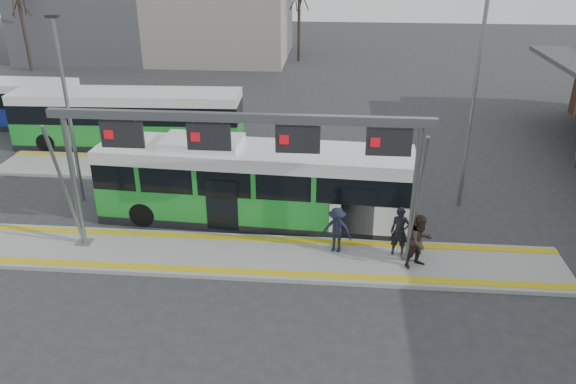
% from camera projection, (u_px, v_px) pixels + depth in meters
% --- Properties ---
extents(ground, '(120.00, 120.00, 0.00)m').
position_uv_depth(ground, '(255.00, 258.00, 20.35)').
color(ground, '#2D2D30').
rests_on(ground, ground).
extents(platform_main, '(22.00, 3.00, 0.15)m').
position_uv_depth(platform_main, '(255.00, 256.00, 20.32)').
color(platform_main, gray).
rests_on(platform_main, ground).
extents(platform_second, '(20.00, 3.00, 0.15)m').
position_uv_depth(platform_second, '(198.00, 169.00, 27.87)').
color(platform_second, gray).
rests_on(platform_second, ground).
extents(tactile_main, '(22.00, 2.65, 0.02)m').
position_uv_depth(tactile_main, '(255.00, 254.00, 20.29)').
color(tactile_main, gold).
rests_on(tactile_main, platform_main).
extents(tactile_second, '(20.00, 0.35, 0.02)m').
position_uv_depth(tactile_second, '(203.00, 159.00, 28.87)').
color(tactile_second, gold).
rests_on(tactile_second, platform_second).
extents(gantry, '(13.00, 1.68, 5.20)m').
position_uv_depth(gantry, '(243.00, 144.00, 18.80)').
color(gantry, slate).
rests_on(gantry, platform_main).
extents(hero_bus, '(12.58, 3.33, 3.42)m').
position_uv_depth(hero_bus, '(254.00, 184.00, 22.48)').
color(hero_bus, black).
rests_on(hero_bus, ground).
extents(bg_bus_green, '(12.29, 3.06, 3.05)m').
position_uv_depth(bg_bus_green, '(129.00, 119.00, 30.55)').
color(bg_bus_green, black).
rests_on(bg_bus_green, ground).
extents(passenger_a, '(0.71, 0.51, 1.84)m').
position_uv_depth(passenger_a, '(400.00, 231.00, 19.96)').
color(passenger_a, black).
rests_on(passenger_a, platform_main).
extents(passenger_b, '(1.19, 1.12, 1.96)m').
position_uv_depth(passenger_b, '(420.00, 241.00, 19.20)').
color(passenger_b, black).
rests_on(passenger_b, platform_main).
extents(passenger_c, '(1.23, 0.88, 1.73)m').
position_uv_depth(passenger_c, '(337.00, 230.00, 20.18)').
color(passenger_c, black).
rests_on(passenger_c, platform_main).
extents(lamp_west, '(0.50, 0.25, 7.88)m').
position_uv_depth(lamp_west, '(68.00, 108.00, 23.04)').
color(lamp_west, slate).
rests_on(lamp_west, ground).
extents(lamp_east, '(0.50, 0.25, 8.79)m').
position_uv_depth(lamp_east, '(473.00, 101.00, 22.39)').
color(lamp_east, slate).
rests_on(lamp_east, ground).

